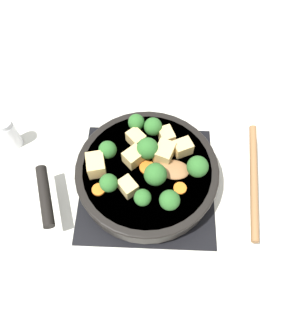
# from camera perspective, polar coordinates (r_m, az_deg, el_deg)

# --- Properties ---
(ground_plane) EXTENTS (2.40, 2.40, 0.00)m
(ground_plane) POSITION_cam_1_polar(r_m,az_deg,el_deg) (0.77, 0.00, -2.71)
(ground_plane) COLOR silver
(front_burner_grate) EXTENTS (0.31, 0.31, 0.03)m
(front_burner_grate) POSITION_cam_1_polar(r_m,az_deg,el_deg) (0.76, 0.00, -2.32)
(front_burner_grate) COLOR black
(front_burner_grate) RESTS_ON ground_plane
(skillet_pan) EXTENTS (0.40, 0.31, 0.05)m
(skillet_pan) POSITION_cam_1_polar(r_m,az_deg,el_deg) (0.73, -0.16, -0.86)
(skillet_pan) COLOR black
(skillet_pan) RESTS_ON front_burner_grate
(wooden_spoon) EXTENTS (0.23, 0.27, 0.02)m
(wooden_spoon) POSITION_cam_1_polar(r_m,az_deg,el_deg) (0.71, 12.85, -1.26)
(wooden_spoon) COLOR olive
(wooden_spoon) RESTS_ON skillet_pan
(tofu_cube_center_large) EXTENTS (0.05, 0.05, 0.03)m
(tofu_cube_center_large) POSITION_cam_1_polar(r_m,az_deg,el_deg) (0.67, -3.35, -3.28)
(tofu_cube_center_large) COLOR #DBB770
(tofu_cube_center_large) RESTS_ON skillet_pan
(tofu_cube_near_handle) EXTENTS (0.05, 0.05, 0.03)m
(tofu_cube_near_handle) POSITION_cam_1_polar(r_m,az_deg,el_deg) (0.73, -1.94, 5.19)
(tofu_cube_near_handle) COLOR #DBB770
(tofu_cube_near_handle) RESTS_ON skillet_pan
(tofu_cube_east_chunk) EXTENTS (0.05, 0.05, 0.04)m
(tofu_cube_east_chunk) POSITION_cam_1_polar(r_m,az_deg,el_deg) (0.70, -8.88, 0.55)
(tofu_cube_east_chunk) COLOR #DBB770
(tofu_cube_east_chunk) RESTS_ON skillet_pan
(tofu_cube_west_chunk) EXTENTS (0.05, 0.04, 0.03)m
(tofu_cube_west_chunk) POSITION_cam_1_polar(r_m,az_deg,el_deg) (0.72, 6.22, 3.58)
(tofu_cube_west_chunk) COLOR #DBB770
(tofu_cube_west_chunk) RESTS_ON skillet_pan
(tofu_cube_back_piece) EXTENTS (0.05, 0.06, 0.04)m
(tofu_cube_back_piece) POSITION_cam_1_polar(r_m,az_deg,el_deg) (0.71, 3.07, 2.71)
(tofu_cube_back_piece) COLOR #DBB770
(tofu_cube_back_piece) RESTS_ON skillet_pan
(tofu_cube_front_piece) EXTENTS (0.05, 0.05, 0.03)m
(tofu_cube_front_piece) POSITION_cam_1_polar(r_m,az_deg,el_deg) (0.70, -2.33, 1.97)
(tofu_cube_front_piece) COLOR #DBB770
(tofu_cube_front_piece) RESTS_ON skillet_pan
(tofu_cube_mid_small) EXTENTS (0.04, 0.05, 0.03)m
(tofu_cube_mid_small) POSITION_cam_1_polar(r_m,az_deg,el_deg) (0.73, 3.37, 5.62)
(tofu_cube_mid_small) COLOR #DBB770
(tofu_cube_mid_small) RESTS_ON skillet_pan
(broccoli_floret_near_spoon) EXTENTS (0.05, 0.05, 0.05)m
(broccoli_floret_near_spoon) POSITION_cam_1_polar(r_m,az_deg,el_deg) (0.67, 1.47, -1.14)
(broccoli_floret_near_spoon) COLOR #709956
(broccoli_floret_near_spoon) RESTS_ON skillet_pan
(broccoli_floret_center_top) EXTENTS (0.04, 0.04, 0.05)m
(broccoli_floret_center_top) POSITION_cam_1_polar(r_m,az_deg,el_deg) (0.65, 3.95, -5.62)
(broccoli_floret_center_top) COLOR #709956
(broccoli_floret_center_top) RESTS_ON skillet_pan
(broccoli_floret_east_rim) EXTENTS (0.04, 0.04, 0.05)m
(broccoli_floret_east_rim) POSITION_cam_1_polar(r_m,az_deg,el_deg) (0.67, -6.69, -2.62)
(broccoli_floret_east_rim) COLOR #709956
(broccoli_floret_east_rim) RESTS_ON skillet_pan
(broccoli_floret_west_rim) EXTENTS (0.04, 0.04, 0.05)m
(broccoli_floret_west_rim) POSITION_cam_1_polar(r_m,az_deg,el_deg) (0.73, 1.06, 7.20)
(broccoli_floret_west_rim) COLOR #709956
(broccoli_floret_west_rim) RESTS_ON skillet_pan
(broccoli_floret_north_edge) EXTENTS (0.04, 0.04, 0.05)m
(broccoli_floret_north_edge) POSITION_cam_1_polar(r_m,az_deg,el_deg) (0.70, -6.87, 3.15)
(broccoli_floret_north_edge) COLOR #709956
(broccoli_floret_north_edge) RESTS_ON skillet_pan
(broccoli_floret_south_cluster) EXTENTS (0.05, 0.05, 0.05)m
(broccoli_floret_south_cluster) POSITION_cam_1_polar(r_m,az_deg,el_deg) (0.70, -0.01, 3.41)
(broccoli_floret_south_cluster) COLOR #709956
(broccoli_floret_south_cluster) RESTS_ON skillet_pan
(broccoli_floret_mid_floret) EXTENTS (0.04, 0.04, 0.04)m
(broccoli_floret_mid_floret) POSITION_cam_1_polar(r_m,az_deg,el_deg) (0.65, -0.78, -5.20)
(broccoli_floret_mid_floret) COLOR #709956
(broccoli_floret_mid_floret) RESTS_ON skillet_pan
(broccoli_floret_small_inner) EXTENTS (0.05, 0.05, 0.05)m
(broccoli_floret_small_inner) POSITION_cam_1_polar(r_m,az_deg,el_deg) (0.68, 8.79, 0.22)
(broccoli_floret_small_inner) COLOR #709956
(broccoli_floret_small_inner) RESTS_ON skillet_pan
(broccoli_floret_tall_stem) EXTENTS (0.04, 0.04, 0.04)m
(broccoli_floret_tall_stem) POSITION_cam_1_polar(r_m,az_deg,el_deg) (0.74, -1.89, 7.96)
(broccoli_floret_tall_stem) COLOR #709956
(broccoli_floret_tall_stem) RESTS_ON skillet_pan
(carrot_slice_orange_thin) EXTENTS (0.03, 0.03, 0.01)m
(carrot_slice_orange_thin) POSITION_cam_1_polar(r_m,az_deg,el_deg) (0.69, -8.44, -3.74)
(carrot_slice_orange_thin) COLOR orange
(carrot_slice_orange_thin) RESTS_ON skillet_pan
(carrot_slice_near_center) EXTENTS (0.03, 0.03, 0.01)m
(carrot_slice_near_center) POSITION_cam_1_polar(r_m,az_deg,el_deg) (0.70, -0.25, -0.02)
(carrot_slice_near_center) COLOR orange
(carrot_slice_near_center) RESTS_ON skillet_pan
(carrot_slice_edge_slice) EXTENTS (0.03, 0.03, 0.01)m
(carrot_slice_edge_slice) POSITION_cam_1_polar(r_m,az_deg,el_deg) (0.69, 5.77, -3.53)
(carrot_slice_edge_slice) COLOR orange
(carrot_slice_edge_slice) RESTS_ON skillet_pan
(salt_shaker) EXTENTS (0.04, 0.04, 0.09)m
(salt_shaker) POSITION_cam_1_polar(r_m,az_deg,el_deg) (0.86, -22.70, 5.56)
(salt_shaker) COLOR white
(salt_shaker) RESTS_ON ground_plane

